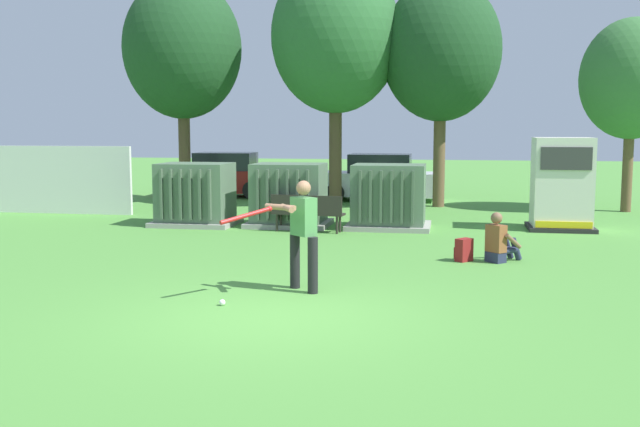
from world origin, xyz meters
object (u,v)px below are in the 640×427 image
at_px(transformer_mid_east, 389,197).
at_px(parked_car_leftmost, 223,176).
at_px(transformer_mid_west, 289,196).
at_px(batter, 301,230).
at_px(transformer_west, 196,195).
at_px(generator_enclosure, 562,184).
at_px(seated_spectator, 500,242).
at_px(park_bench, 307,210).
at_px(sports_ball, 222,302).
at_px(backpack, 463,250).
at_px(parked_car_left_of_center, 377,179).

distance_m(transformer_mid_east, parked_car_leftmost, 10.08).
xyz_separation_m(transformer_mid_west, batter, (1.84, -7.44, 0.19)).
distance_m(transformer_west, generator_enclosure, 9.33).
bearing_deg(transformer_west, batter, -59.21).
xyz_separation_m(transformer_mid_west, parked_car_leftmost, (-4.15, 7.50, -0.04)).
xyz_separation_m(transformer_mid_east, seated_spectator, (2.48, -4.29, -0.41)).
bearing_deg(generator_enclosure, parked_car_leftmost, 147.54).
bearing_deg(park_bench, parked_car_leftmost, 119.48).
relative_size(sports_ball, parked_car_leftmost, 0.02).
height_order(transformer_mid_east, park_bench, transformer_mid_east).
height_order(transformer_west, backpack, transformer_west).
xyz_separation_m(backpack, parked_car_left_of_center, (-2.81, 11.38, 0.54)).
distance_m(transformer_west, batter, 8.38).
distance_m(transformer_west, transformer_mid_west, 2.46).
distance_m(park_bench, seated_spectator, 5.44).
distance_m(transformer_west, sports_ball, 9.01).
relative_size(generator_enclosure, parked_car_leftmost, 0.54).
bearing_deg(seated_spectator, batter, -135.73).
relative_size(transformer_mid_east, seated_spectator, 2.18).
xyz_separation_m(batter, parked_car_leftmost, (-5.99, 14.94, -0.22)).
xyz_separation_m(backpack, parked_car_leftmost, (-8.54, 11.86, 0.54)).
xyz_separation_m(transformer_west, parked_car_left_of_center, (4.03, 7.27, -0.04)).
bearing_deg(generator_enclosure, seated_spectator, -110.30).
bearing_deg(parked_car_left_of_center, batter, -88.98).
bearing_deg(batter, transformer_west, 120.79).
bearing_deg(backpack, parked_car_leftmost, 125.77).
xyz_separation_m(transformer_west, park_bench, (3.14, -0.82, -0.25)).
xyz_separation_m(transformer_mid_west, transformer_mid_east, (2.59, 0.00, 0.00)).
height_order(transformer_mid_west, parked_car_leftmost, same).
height_order(transformer_mid_west, generator_enclosure, generator_enclosure).
relative_size(transformer_mid_west, park_bench, 1.15).
bearing_deg(parked_car_leftmost, transformer_mid_east, -48.06).
relative_size(transformer_mid_east, park_bench, 1.15).
bearing_deg(transformer_west, parked_car_leftmost, 102.39).
bearing_deg(transformer_west, parked_car_left_of_center, 61.01).
distance_m(transformer_mid_west, parked_car_leftmost, 8.57).
relative_size(batter, seated_spectator, 1.81).
distance_m(park_bench, parked_car_left_of_center, 8.14).
xyz_separation_m(generator_enclosure, park_bench, (-6.15, -1.57, -0.60)).
relative_size(generator_enclosure, park_bench, 1.26).
distance_m(batter, parked_car_leftmost, 16.10).
height_order(transformer_west, transformer_mid_east, same).
bearing_deg(transformer_mid_west, parked_car_left_of_center, 77.33).
xyz_separation_m(parked_car_leftmost, parked_car_left_of_center, (5.73, -0.47, 0.00)).
distance_m(transformer_mid_east, park_bench, 2.19).
relative_size(transformer_mid_east, batter, 1.21).
xyz_separation_m(generator_enclosure, seated_spectator, (-1.78, -4.80, -0.76)).
xyz_separation_m(transformer_mid_west, generator_enclosure, (6.84, 0.51, 0.35)).
xyz_separation_m(transformer_mid_east, park_bench, (-1.90, -1.06, -0.25)).
bearing_deg(seated_spectator, parked_car_leftmost, 128.01).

